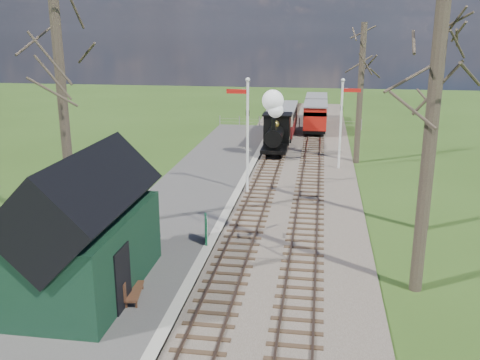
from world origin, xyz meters
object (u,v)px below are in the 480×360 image
object	(u,v)px
locomotive	(276,126)
red_carriage_a	(315,117)
station_shed	(87,232)
person	(156,238)
coach	(282,120)
red_carriage_b	(316,107)
bench	(131,287)
sign_board	(206,229)
semaphore_far	(342,117)
semaphore_near	(246,128)

from	to	relation	value
locomotive	red_carriage_a	xyz separation A→B (m)	(2.61, 8.80, -0.67)
station_shed	person	bearing A→B (deg)	65.71
station_shed	coach	bearing A→B (deg)	81.05
person	red_carriage_b	bearing A→B (deg)	-11.35
bench	person	world-z (taller)	person
coach	sign_board	xyz separation A→B (m)	(-1.36, -22.70, -0.77)
station_shed	person	world-z (taller)	station_shed
sign_board	bench	xyz separation A→B (m)	(-1.41, -4.96, -0.18)
locomotive	bench	size ratio (longest dim) A/B	3.04
sign_board	person	xyz separation A→B (m)	(-1.59, -1.60, 0.15)
semaphore_far	bench	world-z (taller)	semaphore_far
semaphore_near	bench	world-z (taller)	semaphore_near
sign_board	person	size ratio (longest dim) A/B	0.79
semaphore_near	bench	bearing A→B (deg)	-99.19
coach	locomotive	bearing A→B (deg)	-90.11
semaphore_near	semaphore_far	world-z (taller)	semaphore_near
red_carriage_a	bench	world-z (taller)	red_carriage_a
locomotive	red_carriage_a	bearing A→B (deg)	73.46
station_shed	red_carriage_b	xyz separation A→B (m)	(6.90, 35.50, -0.83)
station_shed	locomotive	bearing A→B (deg)	78.58
locomotive	sign_board	bearing A→B (deg)	-94.64
locomotive	person	distance (m)	18.51
person	semaphore_far	bearing A→B (deg)	-27.66
station_shed	red_carriage_b	size ratio (longest dim) A/B	1.30
station_shed	sign_board	world-z (taller)	station_shed
coach	bench	xyz separation A→B (m)	(-2.77, -27.66, -0.95)
semaphore_near	red_carriage_b	xyz separation A→B (m)	(3.37, 23.50, -2.19)
red_carriage_a	coach	bearing A→B (deg)	-133.59
locomotive	red_carriage_b	world-z (taller)	locomotive
red_carriage_a	bench	bearing A→B (deg)	-100.03
sign_board	red_carriage_b	bearing A→B (deg)	82.70
semaphore_far	bench	distance (m)	19.92
coach	person	size ratio (longest dim) A/B	5.04
locomotive	person	xyz separation A→B (m)	(-2.94, -18.23, -1.18)
semaphore_near	sign_board	distance (m)	7.98
red_carriage_a	person	size ratio (longest dim) A/B	3.35
semaphore_near	red_carriage_b	size ratio (longest dim) A/B	1.28
semaphore_near	coach	xyz separation A→B (m)	(0.77, 15.27, -2.08)
sign_board	person	world-z (taller)	person
station_shed	bench	size ratio (longest dim) A/B	4.20
red_carriage_a	sign_board	world-z (taller)	red_carriage_a
coach	red_carriage_a	xyz separation A→B (m)	(2.60, 2.73, -0.11)
semaphore_near	locomotive	size ratio (longest dim) A/B	1.36
semaphore_far	coach	xyz separation A→B (m)	(-4.37, 9.27, -1.81)
semaphore_near	semaphore_far	distance (m)	7.91
semaphore_near	red_carriage_a	distance (m)	18.44
semaphore_near	red_carriage_a	size ratio (longest dim) A/B	1.28
semaphore_far	coach	size ratio (longest dim) A/B	0.78
red_carriage_a	red_carriage_b	size ratio (longest dim) A/B	1.00
station_shed	bench	distance (m)	2.30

